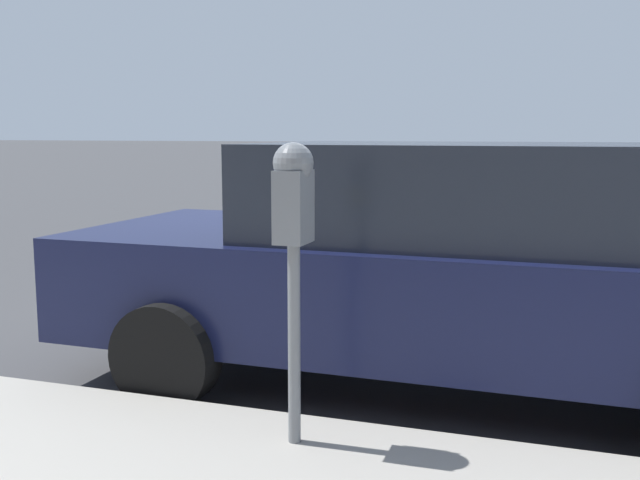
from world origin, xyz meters
name	(u,v)px	position (x,y,z in m)	size (l,w,h in m)	color
ground_plane	(350,330)	(0.00, 0.00, 0.00)	(220.00, 220.00, 0.00)	#424244
parking_meter	(294,217)	(-2.54, -0.46, 1.23)	(0.21, 0.19, 1.45)	gray
car_navy	(455,262)	(-1.14, -1.01, 0.81)	(2.12, 4.78, 1.55)	#14193D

